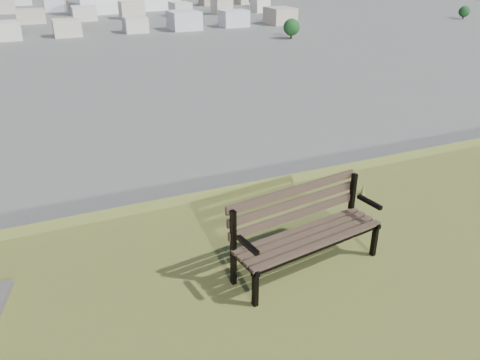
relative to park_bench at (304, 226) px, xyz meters
name	(u,v)px	position (x,y,z in m)	size (l,w,h in m)	color
park_bench	(304,226)	(0.00, 0.00, 0.00)	(1.91, 0.85, 0.96)	#473929
arena	(121,1)	(48.78, 284.42, -20.04)	(59.19, 35.65, 23.33)	silver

